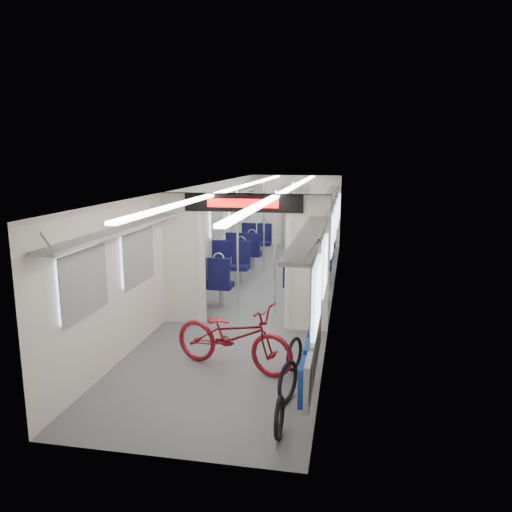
% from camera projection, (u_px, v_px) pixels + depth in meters
% --- Properties ---
extents(carriage, '(12.00, 12.02, 2.31)m').
position_uv_depth(carriage, '(262.00, 227.00, 10.15)').
color(carriage, '#515456').
rests_on(carriage, ground).
extents(bicycle, '(1.91, 1.10, 0.95)m').
position_uv_depth(bicycle, '(233.00, 336.00, 6.89)').
color(bicycle, maroon).
rests_on(bicycle, ground).
extents(flip_bench, '(0.12, 2.10, 0.51)m').
position_uv_depth(flip_bench, '(312.00, 352.00, 6.05)').
color(flip_bench, gray).
rests_on(flip_bench, carriage).
extents(bike_hoop_a, '(0.06, 0.47, 0.47)m').
position_uv_depth(bike_hoop_a, '(279.00, 420.00, 5.22)').
color(bike_hoop_a, black).
rests_on(bike_hoop_a, ground).
extents(bike_hoop_b, '(0.20, 0.51, 0.52)m').
position_uv_depth(bike_hoop_b, '(288.00, 383.00, 6.00)').
color(bike_hoop_b, black).
rests_on(bike_hoop_b, ground).
extents(bike_hoop_c, '(0.19, 0.47, 0.48)m').
position_uv_depth(bike_hoop_c, '(294.00, 356.00, 6.87)').
color(bike_hoop_c, black).
rests_on(bike_hoop_c, ground).
extents(seat_bay_near_left, '(0.91, 2.07, 1.10)m').
position_uv_depth(seat_bay_near_left, '(220.00, 269.00, 10.66)').
color(seat_bay_near_left, black).
rests_on(seat_bay_near_left, ground).
extents(seat_bay_near_right, '(0.89, 1.97, 1.07)m').
position_uv_depth(seat_bay_near_right, '(309.00, 269.00, 10.70)').
color(seat_bay_near_right, black).
rests_on(seat_bay_near_right, ground).
extents(seat_bay_far_left, '(0.90, 2.00, 1.08)m').
position_uv_depth(seat_bay_far_left, '(250.00, 243.00, 13.80)').
color(seat_bay_far_left, black).
rests_on(seat_bay_far_left, ground).
extents(seat_bay_far_right, '(0.88, 1.95, 1.06)m').
position_uv_depth(seat_bay_far_right, '(318.00, 246.00, 13.46)').
color(seat_bay_far_right, black).
rests_on(seat_bay_far_right, ground).
extents(stanchion_near_left, '(0.04, 0.04, 2.30)m').
position_uv_depth(stanchion_near_left, '(238.00, 254.00, 9.12)').
color(stanchion_near_left, silver).
rests_on(stanchion_near_left, ground).
extents(stanchion_near_right, '(0.04, 0.04, 2.30)m').
position_uv_depth(stanchion_near_right, '(275.00, 253.00, 9.21)').
color(stanchion_near_right, silver).
rests_on(stanchion_near_right, ground).
extents(stanchion_far_left, '(0.04, 0.04, 2.30)m').
position_uv_depth(stanchion_far_left, '(264.00, 228.00, 12.40)').
color(stanchion_far_left, silver).
rests_on(stanchion_far_left, ground).
extents(stanchion_far_right, '(0.04, 0.04, 2.30)m').
position_uv_depth(stanchion_far_right, '(292.00, 231.00, 11.97)').
color(stanchion_far_right, silver).
rests_on(stanchion_far_right, ground).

